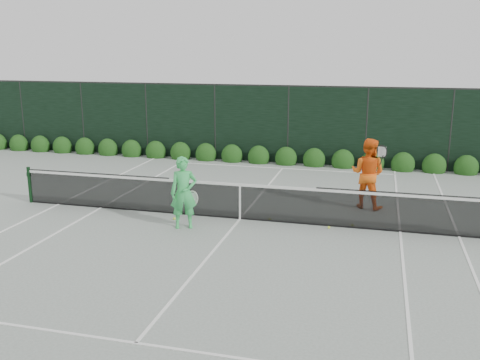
# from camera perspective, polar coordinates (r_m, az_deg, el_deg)

# --- Properties ---
(ground) EXTENTS (80.00, 80.00, 0.00)m
(ground) POSITION_cam_1_polar(r_m,az_deg,el_deg) (14.31, 0.00, -4.19)
(ground) COLOR gray
(ground) RESTS_ON ground
(tennis_net) EXTENTS (12.90, 0.10, 1.07)m
(tennis_net) POSITION_cam_1_polar(r_m,az_deg,el_deg) (14.16, -0.09, -2.14)
(tennis_net) COLOR black
(tennis_net) RESTS_ON ground
(player_woman) EXTENTS (0.78, 0.65, 1.83)m
(player_woman) POSITION_cam_1_polar(r_m,az_deg,el_deg) (13.48, -6.02, -1.36)
(player_woman) COLOR #38C05C
(player_woman) RESTS_ON ground
(player_man) EXTENTS (1.15, 1.01, 2.00)m
(player_man) POSITION_cam_1_polar(r_m,az_deg,el_deg) (15.51, 13.47, 0.69)
(player_man) COLOR orange
(player_man) RESTS_ON ground
(court_lines) EXTENTS (11.03, 23.83, 0.01)m
(court_lines) POSITION_cam_1_polar(r_m,az_deg,el_deg) (14.31, 0.00, -4.17)
(court_lines) COLOR white
(court_lines) RESTS_ON ground
(windscreen_fence) EXTENTS (32.00, 21.07, 3.06)m
(windscreen_fence) POSITION_cam_1_polar(r_m,az_deg,el_deg) (11.38, -3.44, -1.02)
(windscreen_fence) COLOR black
(windscreen_fence) RESTS_ON ground
(hedge_row) EXTENTS (31.66, 0.65, 0.94)m
(hedge_row) POSITION_cam_1_polar(r_m,az_deg,el_deg) (21.03, 4.92, 2.29)
(hedge_row) COLOR #15340E
(hedge_row) RESTS_ON ground
(tennis_balls) EXTENTS (4.69, 0.72, 0.07)m
(tennis_balls) POSITION_cam_1_polar(r_m,az_deg,el_deg) (13.97, 4.29, -4.54)
(tennis_balls) COLOR #DAF035
(tennis_balls) RESTS_ON ground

